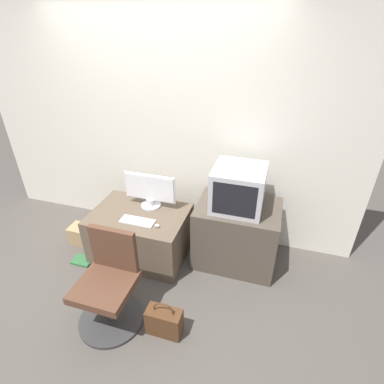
{
  "coord_description": "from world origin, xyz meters",
  "views": [
    {
      "loc": [
        1.25,
        -1.62,
        2.34
      ],
      "look_at": [
        0.48,
        0.9,
        0.79
      ],
      "focal_mm": 28.0,
      "sensor_mm": 36.0,
      "label": 1
    }
  ],
  "objects_px": {
    "mouse": "(157,226)",
    "office_chair": "(109,287)",
    "cardboard_box_lower": "(85,235)",
    "main_monitor": "(150,191)",
    "handbag": "(164,321)",
    "keyboard": "(138,221)",
    "book": "(83,260)",
    "crt_tv": "(238,188)"
  },
  "relations": [
    {
      "from": "handbag",
      "to": "main_monitor",
      "type": "bearing_deg",
      "value": 117.61
    },
    {
      "from": "main_monitor",
      "to": "mouse",
      "type": "height_order",
      "value": "main_monitor"
    },
    {
      "from": "office_chair",
      "to": "book",
      "type": "distance_m",
      "value": 0.93
    },
    {
      "from": "keyboard",
      "to": "book",
      "type": "bearing_deg",
      "value": -163.09
    },
    {
      "from": "crt_tv",
      "to": "office_chair",
      "type": "distance_m",
      "value": 1.48
    },
    {
      "from": "main_monitor",
      "to": "cardboard_box_lower",
      "type": "relative_size",
      "value": 1.69
    },
    {
      "from": "crt_tv",
      "to": "book",
      "type": "distance_m",
      "value": 1.89
    },
    {
      "from": "main_monitor",
      "to": "keyboard",
      "type": "bearing_deg",
      "value": -91.84
    },
    {
      "from": "mouse",
      "to": "crt_tv",
      "type": "relative_size",
      "value": 0.1
    },
    {
      "from": "cardboard_box_lower",
      "to": "crt_tv",
      "type": "bearing_deg",
      "value": 7.91
    },
    {
      "from": "handbag",
      "to": "keyboard",
      "type": "bearing_deg",
      "value": 127.43
    },
    {
      "from": "crt_tv",
      "to": "office_chair",
      "type": "bearing_deg",
      "value": -130.21
    },
    {
      "from": "main_monitor",
      "to": "handbag",
      "type": "bearing_deg",
      "value": -62.39
    },
    {
      "from": "mouse",
      "to": "cardboard_box_lower",
      "type": "bearing_deg",
      "value": 172.93
    },
    {
      "from": "keyboard",
      "to": "crt_tv",
      "type": "distance_m",
      "value": 1.07
    },
    {
      "from": "book",
      "to": "main_monitor",
      "type": "bearing_deg",
      "value": 38.39
    },
    {
      "from": "mouse",
      "to": "keyboard",
      "type": "bearing_deg",
      "value": 174.06
    },
    {
      "from": "office_chair",
      "to": "cardboard_box_lower",
      "type": "height_order",
      "value": "office_chair"
    },
    {
      "from": "office_chair",
      "to": "cardboard_box_lower",
      "type": "relative_size",
      "value": 2.54
    },
    {
      "from": "office_chair",
      "to": "handbag",
      "type": "height_order",
      "value": "office_chair"
    },
    {
      "from": "crt_tv",
      "to": "office_chair",
      "type": "height_order",
      "value": "crt_tv"
    },
    {
      "from": "cardboard_box_lower",
      "to": "handbag",
      "type": "relative_size",
      "value": 0.95
    },
    {
      "from": "cardboard_box_lower",
      "to": "keyboard",
      "type": "bearing_deg",
      "value": -7.39
    },
    {
      "from": "main_monitor",
      "to": "keyboard",
      "type": "xyz_separation_m",
      "value": [
        -0.01,
        -0.32,
        -0.18
      ]
    },
    {
      "from": "mouse",
      "to": "book",
      "type": "relative_size",
      "value": 0.24
    },
    {
      "from": "crt_tv",
      "to": "cardboard_box_lower",
      "type": "relative_size",
      "value": 1.45
    },
    {
      "from": "mouse",
      "to": "cardboard_box_lower",
      "type": "height_order",
      "value": "mouse"
    },
    {
      "from": "main_monitor",
      "to": "handbag",
      "type": "relative_size",
      "value": 1.61
    },
    {
      "from": "main_monitor",
      "to": "cardboard_box_lower",
      "type": "xyz_separation_m",
      "value": [
        -0.79,
        -0.21,
        -0.62
      ]
    },
    {
      "from": "keyboard",
      "to": "office_chair",
      "type": "bearing_deg",
      "value": -85.24
    },
    {
      "from": "mouse",
      "to": "book",
      "type": "xyz_separation_m",
      "value": [
        -0.85,
        -0.17,
        -0.54
      ]
    },
    {
      "from": "keyboard",
      "to": "handbag",
      "type": "distance_m",
      "value": 1.0
    },
    {
      "from": "mouse",
      "to": "office_chair",
      "type": "height_order",
      "value": "office_chair"
    },
    {
      "from": "cardboard_box_lower",
      "to": "book",
      "type": "height_order",
      "value": "cardboard_box_lower"
    },
    {
      "from": "mouse",
      "to": "cardboard_box_lower",
      "type": "distance_m",
      "value": 1.11
    },
    {
      "from": "keyboard",
      "to": "office_chair",
      "type": "distance_m",
      "value": 0.73
    },
    {
      "from": "keyboard",
      "to": "mouse",
      "type": "distance_m",
      "value": 0.23
    },
    {
      "from": "book",
      "to": "handbag",
      "type": "bearing_deg",
      "value": -24.18
    },
    {
      "from": "keyboard",
      "to": "book",
      "type": "distance_m",
      "value": 0.85
    },
    {
      "from": "keyboard",
      "to": "cardboard_box_lower",
      "type": "relative_size",
      "value": 1.04
    },
    {
      "from": "mouse",
      "to": "book",
      "type": "bearing_deg",
      "value": -168.86
    },
    {
      "from": "keyboard",
      "to": "handbag",
      "type": "xyz_separation_m",
      "value": [
        0.55,
        -0.72,
        -0.41
      ]
    }
  ]
}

